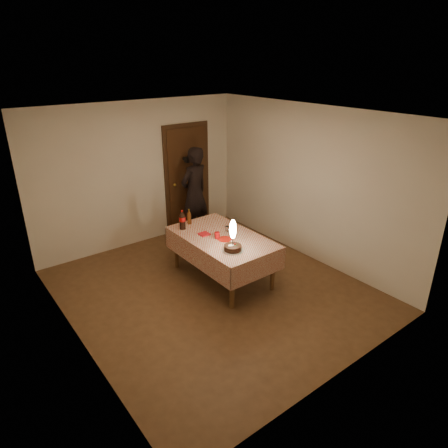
# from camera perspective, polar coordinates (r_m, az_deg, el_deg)

# --- Properties ---
(ground) EXTENTS (4.00, 4.50, 0.01)m
(ground) POSITION_cam_1_polar(r_m,az_deg,el_deg) (6.15, -1.53, -9.40)
(ground) COLOR brown
(ground) RESTS_ON ground
(room_shell) EXTENTS (4.04, 4.54, 2.62)m
(room_shell) POSITION_cam_1_polar(r_m,az_deg,el_deg) (5.52, -1.89, 5.72)
(room_shell) COLOR silver
(room_shell) RESTS_ON ground
(dining_table) EXTENTS (1.02, 1.72, 0.73)m
(dining_table) POSITION_cam_1_polar(r_m,az_deg,el_deg) (6.17, -0.28, -2.62)
(dining_table) COLOR brown
(dining_table) RESTS_ON ground
(birthday_cake) EXTENTS (0.31, 0.31, 0.47)m
(birthday_cake) POSITION_cam_1_polar(r_m,az_deg,el_deg) (5.64, 1.26, -2.60)
(birthday_cake) COLOR white
(birthday_cake) RESTS_ON dining_table
(red_plate) EXTENTS (0.22, 0.22, 0.01)m
(red_plate) POSITION_cam_1_polar(r_m,az_deg,el_deg) (6.03, 0.12, -2.17)
(red_plate) COLOR red
(red_plate) RESTS_ON dining_table
(red_cup) EXTENTS (0.08, 0.08, 0.10)m
(red_cup) POSITION_cam_1_polar(r_m,az_deg,el_deg) (6.04, -1.00, -1.63)
(red_cup) COLOR #AF0C0E
(red_cup) RESTS_ON dining_table
(clear_cup) EXTENTS (0.07, 0.07, 0.09)m
(clear_cup) POSITION_cam_1_polar(r_m,az_deg,el_deg) (6.27, 0.45, -0.71)
(clear_cup) COLOR silver
(clear_cup) RESTS_ON dining_table
(napkin_stack) EXTENTS (0.15, 0.15, 0.02)m
(napkin_stack) POSITION_cam_1_polar(r_m,az_deg,el_deg) (6.19, -2.86, -1.44)
(napkin_stack) COLOR red
(napkin_stack) RESTS_ON dining_table
(cola_bottle) EXTENTS (0.10, 0.10, 0.32)m
(cola_bottle) POSITION_cam_1_polar(r_m,az_deg,el_deg) (6.37, -5.97, 0.57)
(cola_bottle) COLOR black
(cola_bottle) RESTS_ON dining_table
(amber_bottle_left) EXTENTS (0.06, 0.06, 0.26)m
(amber_bottle_left) POSITION_cam_1_polar(r_m,az_deg,el_deg) (6.57, -5.01, 1.02)
(amber_bottle_left) COLOR #51290D
(amber_bottle_left) RESTS_ON dining_table
(photographer) EXTENTS (0.72, 0.56, 1.76)m
(photographer) POSITION_cam_1_polar(r_m,az_deg,el_deg) (7.63, -4.24, 4.49)
(photographer) COLOR black
(photographer) RESTS_ON ground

